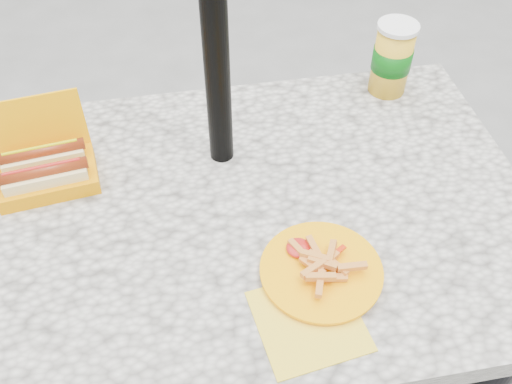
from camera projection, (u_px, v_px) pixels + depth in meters
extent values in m
plane|color=slate|center=(241.00, 379.00, 1.67)|extent=(60.00, 60.00, 0.00)
cube|color=beige|center=(234.00, 217.00, 1.14)|extent=(1.20, 0.80, 0.05)
cylinder|color=black|center=(40.00, 249.00, 1.56)|extent=(0.07, 0.07, 0.70)
cylinder|color=black|center=(390.00, 201.00, 1.68)|extent=(0.07, 0.07, 0.70)
cylinder|color=black|center=(213.00, 5.00, 0.97)|extent=(0.05, 0.05, 2.20)
cube|color=#FFA400|center=(48.00, 177.00, 1.16)|extent=(0.21, 0.15, 0.03)
cube|color=#FFA400|center=(35.00, 125.00, 1.15)|extent=(0.20, 0.05, 0.13)
cube|color=#F9DF98|center=(46.00, 180.00, 1.13)|extent=(0.17, 0.07, 0.04)
cylinder|color=#982A0D|center=(43.00, 171.00, 1.11)|extent=(0.17, 0.05, 0.03)
cylinder|color=#AE1B14|center=(41.00, 167.00, 1.10)|extent=(0.15, 0.03, 0.01)
cube|color=#F9DF98|center=(45.00, 160.00, 1.16)|extent=(0.17, 0.07, 0.04)
cylinder|color=#982A0D|center=(41.00, 152.00, 1.15)|extent=(0.17, 0.05, 0.03)
cylinder|color=#C3BD00|center=(40.00, 147.00, 1.14)|extent=(0.15, 0.03, 0.01)
cube|color=yellow|center=(309.00, 321.00, 0.95)|extent=(0.19, 0.19, 0.00)
cylinder|color=#FFA400|center=(321.00, 271.00, 1.01)|extent=(0.21, 0.21, 0.01)
cylinder|color=#FFA400|center=(321.00, 270.00, 1.01)|extent=(0.22, 0.22, 0.01)
cube|color=orange|center=(322.00, 263.00, 0.99)|extent=(0.05, 0.04, 0.01)
cube|color=orange|center=(299.00, 250.00, 1.02)|extent=(0.03, 0.05, 0.01)
cube|color=orange|center=(352.00, 267.00, 0.98)|extent=(0.05, 0.02, 0.01)
cube|color=orange|center=(320.00, 284.00, 0.96)|extent=(0.03, 0.05, 0.01)
cube|color=orange|center=(314.00, 269.00, 0.98)|extent=(0.05, 0.03, 0.01)
cube|color=orange|center=(336.00, 266.00, 0.99)|extent=(0.04, 0.05, 0.01)
cube|color=orange|center=(328.00, 261.00, 1.00)|extent=(0.05, 0.04, 0.01)
cube|color=orange|center=(315.00, 257.00, 1.00)|extent=(0.05, 0.04, 0.01)
cube|color=orange|center=(314.00, 248.00, 1.02)|extent=(0.02, 0.05, 0.01)
cube|color=orange|center=(313.00, 266.00, 0.99)|extent=(0.04, 0.05, 0.01)
cube|color=orange|center=(331.00, 253.00, 1.00)|extent=(0.03, 0.05, 0.01)
cube|color=orange|center=(321.00, 259.00, 0.99)|extent=(0.05, 0.05, 0.01)
cube|color=orange|center=(320.00, 277.00, 0.97)|extent=(0.05, 0.02, 0.01)
cube|color=orange|center=(332.00, 278.00, 0.98)|extent=(0.05, 0.02, 0.01)
ellipsoid|color=#AE1B14|center=(299.00, 248.00, 1.03)|extent=(0.05, 0.05, 0.01)
cube|color=red|center=(327.00, 260.00, 1.00)|extent=(0.08, 0.05, 0.00)
cylinder|color=gold|center=(392.00, 60.00, 1.33)|extent=(0.09, 0.09, 0.17)
cylinder|color=#07590D|center=(392.00, 58.00, 1.32)|extent=(0.09, 0.09, 0.05)
cylinder|color=white|center=(399.00, 27.00, 1.26)|extent=(0.09, 0.09, 0.01)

